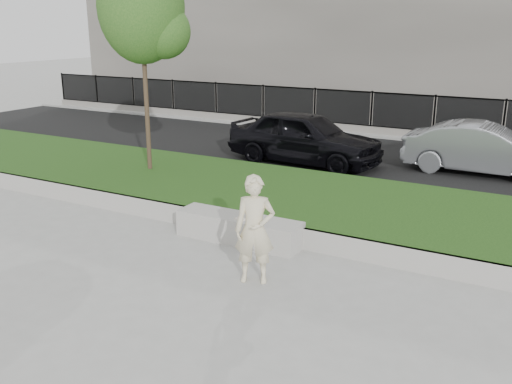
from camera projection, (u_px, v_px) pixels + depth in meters
The scene contains 12 objects.
ground at pixel (191, 250), 10.27m from camera, with size 90.00×90.00×0.00m, color gray.
grass_bank at pixel (269, 197), 12.72m from camera, with size 34.00×4.00×0.40m, color black.
grass_kerb at pixel (222, 223), 11.08m from camera, with size 34.00×0.08×0.40m, color #9A9890.
street at pixel (353, 156), 17.38m from camera, with size 34.00×7.00×0.04m, color black.
far_pavement at pixel (394, 131), 21.14m from camera, with size 34.00×3.00×0.12m, color gray.
iron_fence at pixel (387, 122), 20.17m from camera, with size 32.00×0.30×1.50m.
stone_bench at pixel (239, 229), 10.62m from camera, with size 2.44×0.61×0.50m, color #9A9890.
man at pixel (255, 230), 8.81m from camera, with size 0.63×0.41×1.73m, color beige.
book at pixel (241, 219), 10.37m from camera, with size 0.20×0.14×0.02m, color silver.
young_tree at pixel (145, 11), 13.31m from camera, with size 2.14×2.04×5.23m.
car_dark at pixel (305, 137), 16.25m from camera, with size 1.80×4.47×1.52m, color black.
car_silver at pixel (483, 149), 15.14m from camera, with size 1.43×4.09×1.35m, color gray.
Camera 1 is at (5.66, -7.77, 3.94)m, focal length 40.00 mm.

